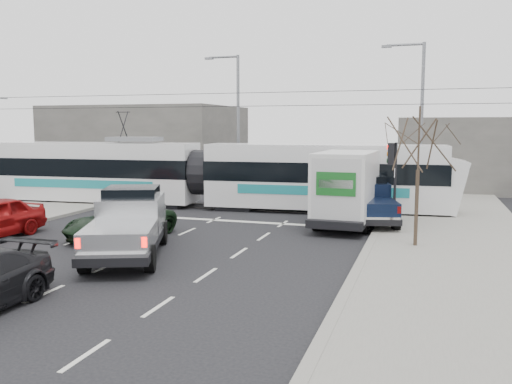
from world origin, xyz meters
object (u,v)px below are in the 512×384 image
(silver_pickup, at_px, (129,222))
(green_car, at_px, (120,222))
(street_lamp_far, at_px, (235,116))
(bare_tree, at_px, (419,145))
(tram, at_px, (201,174))
(navy_pickup, at_px, (369,201))
(street_lamp_near, at_px, (418,114))
(box_truck, at_px, (348,189))
(traffic_signal, at_px, (392,166))

(silver_pickup, xyz_separation_m, green_car, (-1.83, 2.39, -0.48))
(silver_pickup, bearing_deg, street_lamp_far, 75.65)
(bare_tree, relative_size, silver_pickup, 0.76)
(tram, height_order, navy_pickup, tram)
(bare_tree, distance_m, navy_pickup, 5.86)
(bare_tree, xyz_separation_m, street_lamp_near, (-0.29, 11.50, 1.32))
(navy_pickup, height_order, green_car, navy_pickup)
(bare_tree, relative_size, street_lamp_near, 0.56)
(tram, bearing_deg, street_lamp_near, 17.36)
(box_truck, bearing_deg, green_car, -143.87)
(street_lamp_near, xyz_separation_m, green_car, (-11.02, -12.95, -4.46))
(traffic_signal, xyz_separation_m, street_lamp_far, (-10.66, 9.50, 2.37))
(tram, height_order, silver_pickup, tram)
(street_lamp_far, bearing_deg, box_truck, -46.93)
(bare_tree, xyz_separation_m, box_truck, (-3.03, 4.14, -2.15))
(street_lamp_far, xyz_separation_m, box_truck, (8.75, -9.36, -3.47))
(box_truck, bearing_deg, street_lamp_far, 135.16)
(tram, distance_m, silver_pickup, 11.17)
(bare_tree, bearing_deg, tram, 148.16)
(street_lamp_far, bearing_deg, silver_pickup, -82.40)
(street_lamp_far, distance_m, green_car, 15.61)
(traffic_signal, bearing_deg, green_car, -151.85)
(bare_tree, xyz_separation_m, navy_pickup, (-2.18, 4.70, -2.73))
(traffic_signal, distance_m, tram, 10.86)
(street_lamp_far, relative_size, green_car, 1.91)
(navy_pickup, bearing_deg, tram, 150.90)
(street_lamp_near, height_order, silver_pickup, street_lamp_near)
(traffic_signal, height_order, navy_pickup, traffic_signal)
(street_lamp_near, xyz_separation_m, box_truck, (-2.75, -7.36, -3.47))
(street_lamp_near, bearing_deg, green_car, -130.40)
(green_car, bearing_deg, traffic_signal, 45.45)
(street_lamp_near, relative_size, green_car, 1.91)
(green_car, bearing_deg, street_lamp_near, 66.90)
(bare_tree, bearing_deg, silver_pickup, -157.96)
(bare_tree, distance_m, tram, 13.66)
(silver_pickup, bearing_deg, bare_tree, 0.09)
(traffic_signal, bearing_deg, street_lamp_near, 83.59)
(street_lamp_far, relative_size, tram, 0.35)
(tram, xyz_separation_m, navy_pickup, (9.30, -2.43, -0.79))
(navy_pickup, bearing_deg, silver_pickup, -144.96)
(street_lamp_near, height_order, box_truck, street_lamp_near)
(bare_tree, xyz_separation_m, street_lamp_far, (-11.79, 13.50, 1.32))
(street_lamp_near, relative_size, street_lamp_far, 1.00)
(box_truck, bearing_deg, street_lamp_near, 71.61)
(navy_pickup, bearing_deg, street_lamp_far, 123.04)
(tram, relative_size, navy_pickup, 4.73)
(bare_tree, relative_size, tram, 0.19)
(navy_pickup, bearing_deg, bare_tree, -79.58)
(street_lamp_near, bearing_deg, silver_pickup, -120.93)
(traffic_signal, relative_size, green_car, 0.77)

